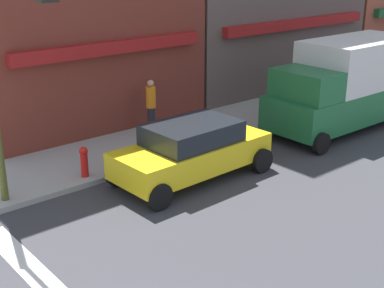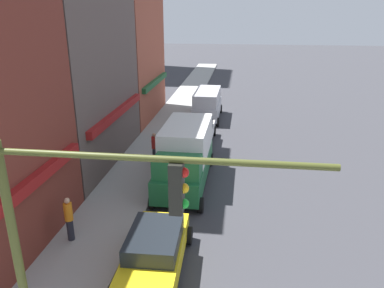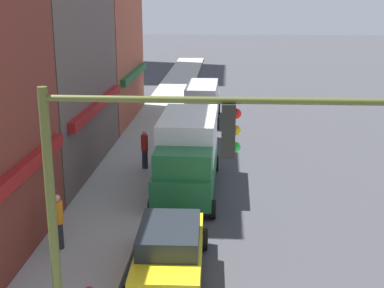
# 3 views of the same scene
# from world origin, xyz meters

# --- Properties ---
(storefront_row) EXTENTS (27.19, 5.30, 13.92)m
(storefront_row) POSITION_xyz_m (18.36, 11.50, 5.81)
(storefront_row) COLOR maroon
(storefront_row) RESTS_ON ground_plane
(traffic_signal) EXTENTS (0.32, 6.02, 6.23)m
(traffic_signal) POSITION_xyz_m (3.95, 4.94, 4.34)
(traffic_signal) COLOR #474C1E
(traffic_signal) RESTS_ON ground_plane
(sedan_yellow) EXTENTS (4.45, 2.02, 1.59)m
(sedan_yellow) POSITION_xyz_m (8.46, 4.70, 0.84)
(sedan_yellow) COLOR yellow
(sedan_yellow) RESTS_ON ground_plane
(box_truck_green) EXTENTS (6.23, 2.42, 3.04)m
(box_truck_green) POSITION_xyz_m (15.44, 4.70, 1.59)
(box_truck_green) COLOR #1E6638
(box_truck_green) RESTS_ON ground_plane
(sedan_white) EXTENTS (4.43, 2.02, 1.59)m
(sedan_white) POSITION_xyz_m (21.64, 4.70, 0.84)
(sedan_white) COLOR white
(sedan_white) RESTS_ON ground_plane
(van_silver) EXTENTS (5.02, 2.22, 2.34)m
(van_silver) POSITION_xyz_m (27.80, 4.70, 1.29)
(van_silver) COLOR #B7B7BC
(van_silver) RESTS_ON ground_plane
(pedestrian_orange_vest) EXTENTS (0.32, 0.32, 1.77)m
(pedestrian_orange_vest) POSITION_xyz_m (9.71, 8.26, 1.07)
(pedestrian_orange_vest) COLOR #23232D
(pedestrian_orange_vest) RESTS_ON sidewalk_left
(pedestrian_red_jacket) EXTENTS (0.32, 0.32, 1.77)m
(pedestrian_red_jacket) POSITION_xyz_m (17.69, 6.80, 1.07)
(pedestrian_red_jacket) COLOR #23232D
(pedestrian_red_jacket) RESTS_ON sidewalk_left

